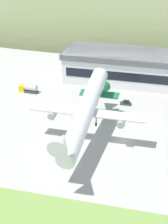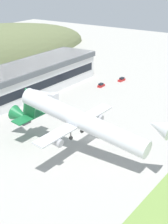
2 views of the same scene
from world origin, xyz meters
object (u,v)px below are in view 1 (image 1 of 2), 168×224
at_px(cargo_airplane, 86,111).
at_px(service_car_2, 126,103).
at_px(fuel_truck, 28,88).
at_px(traffic_cone_0, 38,104).

distance_m(cargo_airplane, service_car_2, 31.06).
bearing_deg(service_car_2, fuel_truck, 177.46).
bearing_deg(service_car_2, traffic_cone_0, -165.81).
height_order(service_car_2, fuel_truck, fuel_truck).
xyz_separation_m(fuel_truck, traffic_cone_0, (7.14, -9.48, -1.30)).
bearing_deg(cargo_airplane, fuel_truck, 135.13).
relative_size(fuel_truck, traffic_cone_0, 12.66).
relative_size(cargo_airplane, traffic_cone_0, 92.14).
relative_size(cargo_airplane, fuel_truck, 7.28).
bearing_deg(service_car_2, cargo_airplane, -105.47).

